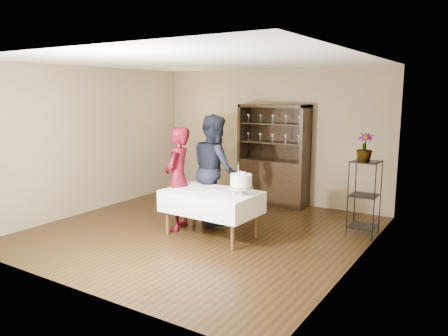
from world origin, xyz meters
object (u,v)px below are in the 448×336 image
at_px(china_hutch, 273,171).
at_px(potted_plant, 364,147).
at_px(woman, 178,178).
at_px(cake_table, 211,202).
at_px(cake, 241,182).
at_px(man, 215,169).
at_px(plant_etagere, 364,195).

height_order(china_hutch, potted_plant, china_hutch).
distance_m(woman, potted_plant, 2.97).
relative_size(china_hutch, cake_table, 1.35).
distance_m(cake_table, woman, 0.74).
relative_size(china_hutch, cake, 4.05).
xyz_separation_m(cake, potted_plant, (1.45, 1.23, 0.48)).
distance_m(china_hutch, woman, 2.40).
bearing_deg(man, china_hutch, -59.20).
bearing_deg(cake, cake_table, -177.19).
distance_m(cake_table, cake, 0.64).
bearing_deg(plant_etagere, china_hutch, 153.17).
height_order(plant_etagere, cake, cake).
distance_m(woman, man, 0.70).
bearing_deg(cake, plant_etagere, 40.83).
bearing_deg(woman, potted_plant, 99.55).
bearing_deg(cake_table, cake, 2.81).
distance_m(china_hutch, plant_etagere, 2.33).
bearing_deg(cake, potted_plant, 40.35).
height_order(cake_table, potted_plant, potted_plant).
relative_size(cake_table, man, 0.79).
height_order(china_hutch, man, china_hutch).
height_order(plant_etagere, man, man).
distance_m(china_hutch, man, 1.75).
height_order(china_hutch, cake_table, china_hutch).
relative_size(plant_etagere, cake_table, 0.81).
distance_m(woman, cake, 1.20).
relative_size(man, cake, 3.79).
xyz_separation_m(china_hutch, man, (-0.28, -1.70, 0.27)).
bearing_deg(woman, cake, 74.18).
relative_size(china_hutch, potted_plant, 4.62).
bearing_deg(potted_plant, man, -165.41).
distance_m(plant_etagere, cake, 1.97).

